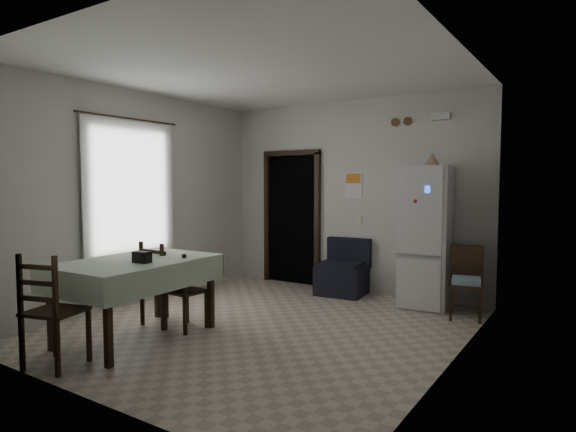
% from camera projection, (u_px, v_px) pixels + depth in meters
% --- Properties ---
extents(ground, '(4.50, 4.50, 0.00)m').
position_uv_depth(ground, '(264.00, 326.00, 5.55)').
color(ground, '#BFAF9C').
rests_on(ground, ground).
extents(ceiling, '(4.20, 4.50, 0.02)m').
position_uv_depth(ceiling, '(263.00, 71.00, 5.35)').
color(ceiling, white).
rests_on(ceiling, ground).
extents(wall_back, '(4.20, 0.02, 2.90)m').
position_uv_depth(wall_back, '(351.00, 196.00, 7.33)').
color(wall_back, silver).
rests_on(wall_back, ground).
extents(wall_front, '(4.20, 0.02, 2.90)m').
position_uv_depth(wall_front, '(86.00, 211.00, 3.57)').
color(wall_front, silver).
rests_on(wall_front, ground).
extents(wall_left, '(0.02, 4.50, 2.90)m').
position_uv_depth(wall_left, '(140.00, 198.00, 6.59)').
color(wall_left, silver).
rests_on(wall_left, ground).
extents(wall_right, '(0.02, 4.50, 2.90)m').
position_uv_depth(wall_right, '(454.00, 206.00, 4.30)').
color(wall_right, silver).
rests_on(wall_right, ground).
extents(doorway, '(1.06, 0.52, 2.22)m').
position_uv_depth(doorway, '(299.00, 218.00, 8.10)').
color(doorway, black).
rests_on(doorway, ground).
extents(window_recess, '(0.10, 1.20, 1.60)m').
position_uv_depth(window_recess, '(125.00, 191.00, 6.45)').
color(window_recess, silver).
rests_on(window_recess, ground).
extents(curtain, '(0.02, 1.45, 1.85)m').
position_uv_depth(curtain, '(131.00, 191.00, 6.39)').
color(curtain, silver).
rests_on(curtain, ground).
extents(curtain_rod, '(0.02, 1.60, 0.02)m').
position_uv_depth(curtain_rod, '(130.00, 118.00, 6.31)').
color(curtain_rod, black).
rests_on(curtain_rod, ground).
extents(calendar, '(0.28, 0.02, 0.40)m').
position_uv_depth(calendar, '(353.00, 185.00, 7.28)').
color(calendar, white).
rests_on(calendar, ground).
extents(calendar_image, '(0.24, 0.01, 0.14)m').
position_uv_depth(calendar_image, '(353.00, 179.00, 7.26)').
color(calendar_image, orange).
rests_on(calendar_image, ground).
extents(light_switch, '(0.08, 0.02, 0.12)m').
position_uv_depth(light_switch, '(359.00, 220.00, 7.26)').
color(light_switch, beige).
rests_on(light_switch, ground).
extents(vent_left, '(0.12, 0.03, 0.12)m').
position_uv_depth(vent_left, '(395.00, 122.00, 6.86)').
color(vent_left, '#543621').
rests_on(vent_left, ground).
extents(vent_right, '(0.12, 0.03, 0.12)m').
position_uv_depth(vent_right, '(408.00, 121.00, 6.76)').
color(vent_right, '#543621').
rests_on(vent_right, ground).
extents(emergency_light, '(0.25, 0.07, 0.09)m').
position_uv_depth(emergency_light, '(441.00, 116.00, 6.48)').
color(emergency_light, white).
rests_on(emergency_light, ground).
extents(fridge, '(0.66, 0.66, 1.88)m').
position_uv_depth(fridge, '(427.00, 237.00, 6.40)').
color(fridge, silver).
rests_on(fridge, ground).
extents(tan_cone, '(0.21, 0.21, 0.16)m').
position_uv_depth(tan_cone, '(432.00, 159.00, 6.24)').
color(tan_cone, tan).
rests_on(tan_cone, fridge).
extents(navy_seat, '(0.74, 0.72, 0.82)m').
position_uv_depth(navy_seat, '(342.00, 267.00, 7.12)').
color(navy_seat, black).
rests_on(navy_seat, ground).
extents(corner_chair, '(0.45, 0.45, 0.88)m').
position_uv_depth(corner_chair, '(466.00, 283.00, 5.83)').
color(corner_chair, black).
rests_on(corner_chair, ground).
extents(dining_table, '(1.12, 1.66, 0.84)m').
position_uv_depth(dining_table, '(137.00, 299.00, 5.10)').
color(dining_table, '#ABC0A4').
rests_on(dining_table, ground).
extents(black_bag, '(0.19, 0.12, 0.12)m').
position_uv_depth(black_bag, '(142.00, 257.00, 4.88)').
color(black_bag, black).
rests_on(black_bag, dining_table).
extents(dining_chair_far_left, '(0.43, 0.43, 0.98)m').
position_uv_depth(dining_chair_far_left, '(164.00, 283.00, 5.62)').
color(dining_chair_far_left, black).
rests_on(dining_chair_far_left, ground).
extents(dining_chair_far_right, '(0.40, 0.40, 0.89)m').
position_uv_depth(dining_chair_far_right, '(186.00, 290.00, 5.43)').
color(dining_chair_far_right, black).
rests_on(dining_chair_far_right, ground).
extents(dining_chair_near_head, '(0.55, 0.55, 1.04)m').
position_uv_depth(dining_chair_near_head, '(55.00, 309.00, 4.31)').
color(dining_chair_near_head, black).
rests_on(dining_chair_near_head, ground).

